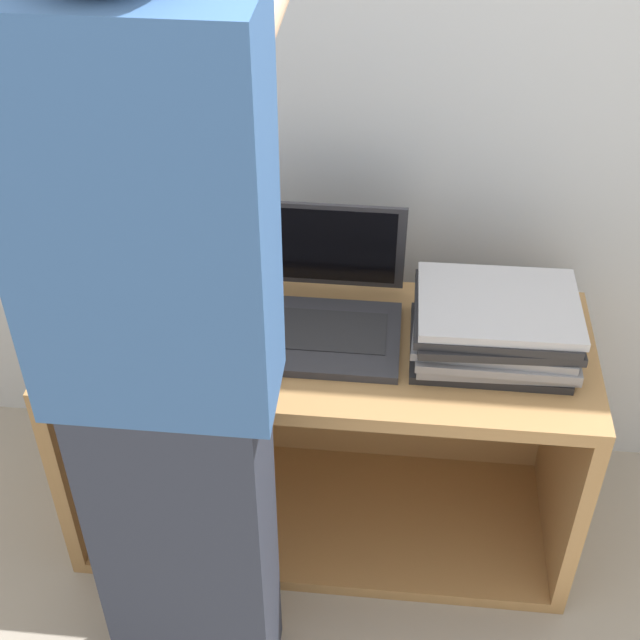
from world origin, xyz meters
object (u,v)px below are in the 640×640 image
(laptop_stack_left, at_px, (157,306))
(laptop_stack_right, at_px, (494,327))
(person, at_px, (164,368))
(laptop_open, at_px, (326,306))

(laptop_stack_left, distance_m, laptop_stack_right, 0.77)
(laptop_stack_left, relative_size, person, 0.21)
(person, bearing_deg, laptop_stack_left, 108.28)
(laptop_open, relative_size, laptop_stack_right, 0.96)
(laptop_open, height_order, laptop_stack_right, laptop_open)
(laptop_stack_left, xyz_separation_m, laptop_stack_right, (0.77, 0.00, 0.00))
(laptop_open, distance_m, laptop_stack_left, 0.39)
(person, bearing_deg, laptop_stack_right, 36.33)
(laptop_stack_left, relative_size, laptop_stack_right, 1.03)
(laptop_open, distance_m, laptop_stack_right, 0.39)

